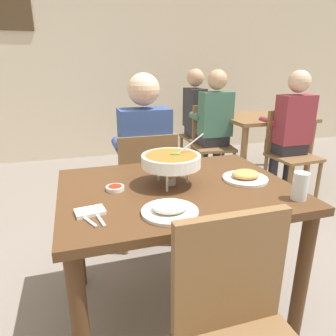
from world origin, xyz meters
TOP-DOWN VIEW (x-y plane):
  - ground_plane at (0.00, 0.00)m, footprint 16.00×16.00m
  - cafe_rear_partition at (0.00, 3.40)m, footprint 10.00×0.10m
  - picture_frame_hung at (-1.08, 3.34)m, footprint 0.44×0.03m
  - dining_table_main at (0.00, 0.00)m, footprint 1.16×0.88m
  - chair_diner_main at (-0.00, 0.72)m, footprint 0.44×0.44m
  - diner_main at (0.00, 0.76)m, footprint 0.40×0.45m
  - chair_viewer_empty at (0.00, -0.69)m, footprint 0.44×0.44m
  - curry_bowl at (-0.02, 0.03)m, footprint 0.33×0.30m
  - rice_plate at (-0.12, -0.28)m, footprint 0.24×0.24m
  - appetizer_plate at (0.38, -0.02)m, footprint 0.24×0.24m
  - sauce_dish at (-0.31, 0.04)m, footprint 0.09×0.09m
  - napkin_folded at (-0.44, -0.18)m, footprint 0.13×0.10m
  - fork_utensil at (-0.46, -0.23)m, footprint 0.08×0.16m
  - spoon_utensil at (-0.41, -0.23)m, footprint 0.04×0.17m
  - drink_glass at (0.49, -0.31)m, footprint 0.07×0.07m
  - dining_table_far at (1.72, 1.82)m, footprint 1.00×0.80m
  - chair_bg_left at (1.21, 2.34)m, footprint 0.45×0.45m
  - chair_bg_middle at (1.69, 1.29)m, footprint 0.46×0.46m
  - chair_bg_right at (1.08, 1.90)m, footprint 0.50×0.50m
  - patron_bg_left at (1.08, 2.37)m, footprint 0.45×0.40m
  - patron_bg_middle at (1.70, 1.29)m, footprint 0.40×0.45m
  - patron_bg_right at (1.08, 1.86)m, footprint 0.40×0.45m

SIDE VIEW (x-z plane):
  - ground_plane at x=0.00m, z-range 0.00..0.00m
  - chair_diner_main at x=0.00m, z-range 0.06..0.96m
  - chair_viewer_empty at x=0.00m, z-range 0.06..0.96m
  - chair_bg_left at x=1.21m, z-range 0.06..0.96m
  - chair_bg_middle at x=1.69m, z-range 0.06..0.96m
  - chair_bg_right at x=1.08m, z-range 0.06..0.96m
  - dining_table_far at x=1.72m, z-range 0.25..1.02m
  - dining_table_main at x=0.00m, z-range 0.26..1.03m
  - diner_main at x=0.00m, z-range 0.09..1.40m
  - patron_bg_left at x=1.08m, z-range 0.09..1.40m
  - patron_bg_middle at x=1.70m, z-range 0.09..1.40m
  - patron_bg_right at x=1.08m, z-range 0.09..1.40m
  - fork_utensil at x=-0.46m, z-range 0.77..0.78m
  - spoon_utensil at x=-0.41m, z-range 0.77..0.78m
  - napkin_folded at x=-0.44m, z-range 0.77..0.79m
  - sauce_dish at x=-0.31m, z-range 0.77..0.79m
  - rice_plate at x=-0.12m, z-range 0.76..0.82m
  - appetizer_plate at x=0.38m, z-range 0.76..0.82m
  - drink_glass at x=0.49m, z-range 0.76..0.89m
  - curry_bowl at x=-0.02m, z-range 0.77..1.03m
  - cafe_rear_partition at x=0.00m, z-range 0.00..3.00m
  - picture_frame_hung at x=-1.08m, z-range 1.77..2.33m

